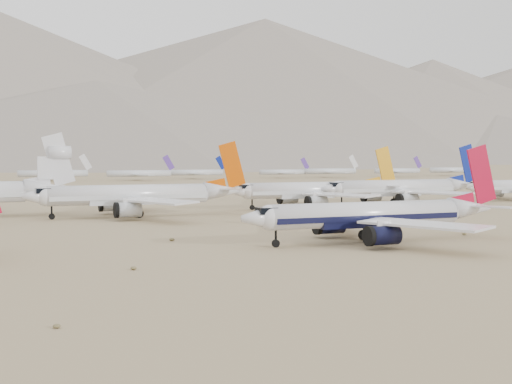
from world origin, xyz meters
TOP-DOWN VIEW (x-y plane):
  - ground at (0.00, 0.00)m, footprint 7000.00×7000.00m
  - main_airliner at (3.01, -0.82)m, footprint 49.77×48.61m
  - row2_navy_widebody at (59.30, 73.85)m, footprint 53.45×52.27m
  - row2_gold_tail at (30.69, 75.95)m, footprint 51.08×49.95m
  - row2_orange_tail at (-24.07, 66.89)m, footprint 53.82×52.65m
  - distant_storage_row at (3.92, 317.94)m, footprint 572.38×60.74m
  - mountain_range at (70.18, 1648.01)m, footprint 7354.00×3024.00m
  - foothills at (526.68, 1100.00)m, footprint 4637.50×1395.00m
  - desert_scrub at (-26.91, -24.06)m, footprint 219.83×121.67m

SIDE VIEW (x-z plane):
  - ground at x=0.00m, z-range 0.00..0.00m
  - desert_scrub at x=-26.91m, z-range -0.03..0.60m
  - distant_storage_row at x=3.92m, z-range -3.60..12.38m
  - main_airliner at x=3.01m, z-range -3.95..13.61m
  - row2_gold_tail at x=30.69m, z-range -4.01..14.18m
  - row2_navy_widebody at x=59.30m, z-range -4.20..14.82m
  - row2_orange_tail at x=-24.07m, z-range -4.21..14.99m
  - foothills at x=526.68m, z-range -10.35..144.65m
  - mountain_range at x=70.18m, z-range -44.68..425.32m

